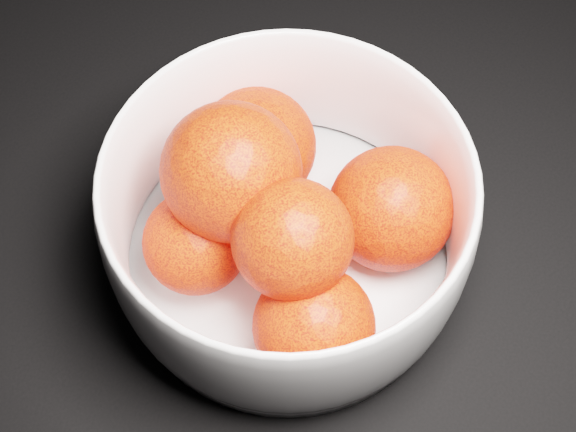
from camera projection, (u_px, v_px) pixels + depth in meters
bowl at (288, 221)px, 0.51m from camera, size 0.23×0.23×0.11m
orange_pile at (285, 212)px, 0.50m from camera, size 0.19×0.20×0.13m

